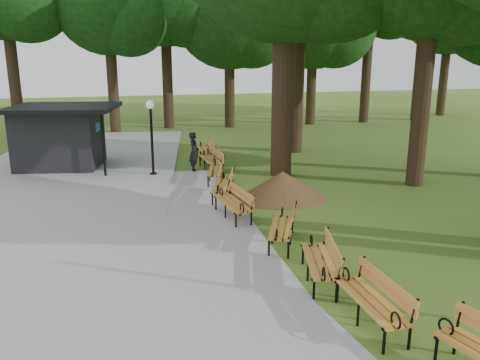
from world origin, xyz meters
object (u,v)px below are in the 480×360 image
object	(u,v)px
bench_2	(371,301)
bench_8	(210,160)
lamp_post	(151,121)
dirt_mound	(282,185)
person	(194,152)
kiosk	(59,137)
bench_5	(233,203)
bench_4	(282,227)
bench_6	(222,186)
bench_3	(319,261)
bench_9	(205,150)
bench_7	(216,170)

from	to	relation	value
bench_2	bench_8	size ratio (longest dim) A/B	1.00
lamp_post	dirt_mound	bearing A→B (deg)	-48.81
person	kiosk	distance (m)	5.58
person	bench_2	distance (m)	11.90
person	kiosk	xyz separation A→B (m)	(-5.12, 2.18, 0.48)
person	kiosk	world-z (taller)	kiosk
kiosk	bench_8	xyz separation A→B (m)	(5.77, -2.14, -0.83)
person	dirt_mound	distance (m)	4.91
bench_5	dirt_mound	bearing A→B (deg)	119.41
bench_4	bench_6	xyz separation A→B (m)	(-0.50, 4.09, 0.00)
bench_5	bench_6	size ratio (longest dim) A/B	1.00
bench_8	bench_3	bearing A→B (deg)	-2.24
person	bench_8	world-z (taller)	person
person	bench_5	xyz separation A→B (m)	(0.05, -5.89, -0.35)
bench_3	bench_5	xyz separation A→B (m)	(-0.71, 4.25, 0.00)
dirt_mound	bench_5	world-z (taller)	dirt_mound
bench_2	bench_6	xyz separation A→B (m)	(-0.72, 7.87, 0.00)
bench_3	bench_9	size ratio (longest dim) A/B	1.00
bench_9	bench_2	bearing A→B (deg)	0.21
bench_2	bench_9	xyz separation A→B (m)	(-0.07, 13.85, 0.00)
bench_3	bench_8	distance (m)	10.17
bench_4	bench_9	bearing A→B (deg)	-156.32
bench_5	bench_6	world-z (taller)	same
person	bench_2	world-z (taller)	person
lamp_post	bench_6	size ratio (longest dim) A/B	1.51
bench_7	bench_4	bearing A→B (deg)	17.83
dirt_mound	bench_7	xyz separation A→B (m)	(-1.61, 2.58, -0.01)
dirt_mound	bench_8	size ratio (longest dim) A/B	1.29
dirt_mound	bench_9	distance (m)	6.55
bench_6	bench_8	world-z (taller)	same
person	bench_3	bearing A→B (deg)	-162.89
bench_6	lamp_post	bearing A→B (deg)	-134.47
kiosk	bench_3	world-z (taller)	kiosk
kiosk	bench_6	distance (m)	8.19
person	bench_7	world-z (taller)	person
dirt_mound	bench_7	bearing A→B (deg)	121.99
bench_4	kiosk	bearing A→B (deg)	-125.89
lamp_post	bench_5	distance (m)	6.14
dirt_mound	bench_2	bearing A→B (deg)	-98.75
person	bench_2	bearing A→B (deg)	-162.74
person	bench_6	distance (m)	4.00
bench_4	bench_9	size ratio (longest dim) A/B	1.00
person	bench_8	xyz separation A→B (m)	(0.65, 0.03, -0.35)
kiosk	dirt_mound	bearing A→B (deg)	-31.15
kiosk	bench_2	world-z (taller)	kiosk
dirt_mound	bench_5	bearing A→B (deg)	-144.21
person	bench_6	world-z (taller)	person
kiosk	bench_2	xyz separation A→B (m)	(6.04, -14.03, -0.83)
bench_4	bench_9	xyz separation A→B (m)	(0.14, 10.07, 0.00)
bench_7	bench_8	distance (m)	1.90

